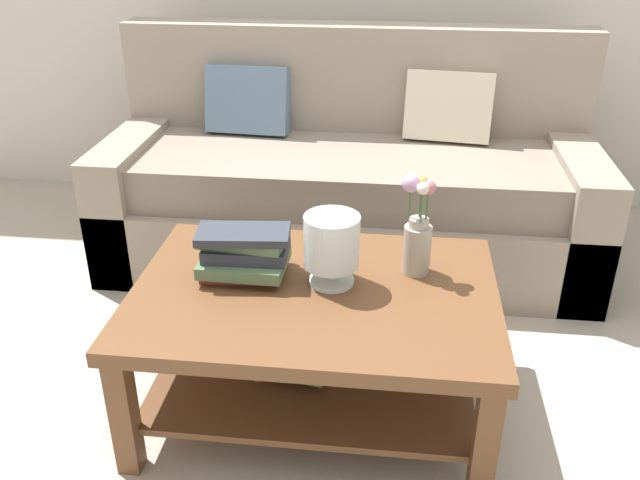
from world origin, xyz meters
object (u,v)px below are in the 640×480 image
book_stack_main (244,252)px  flower_pitcher (417,234)px  coffee_table (313,323)px  couch (349,184)px  glass_hurricane_vase (332,244)px

book_stack_main → flower_pitcher: flower_pitcher is taller
coffee_table → book_stack_main: (-0.24, 0.07, 0.22)m
couch → flower_pitcher: (0.30, -1.02, 0.25)m
coffee_table → couch: bearing=88.7°
couch → book_stack_main: (-0.26, -1.10, 0.19)m
book_stack_main → couch: bearing=76.6°
flower_pitcher → couch: bearing=106.4°
coffee_table → book_stack_main: bearing=164.3°
coffee_table → glass_hurricane_vase: size_ratio=4.94×
glass_hurricane_vase → flower_pitcher: 0.29m
book_stack_main → glass_hurricane_vase: 0.30m
coffee_table → book_stack_main: 0.33m
coffee_table → glass_hurricane_vase: (0.05, 0.04, 0.28)m
book_stack_main → glass_hurricane_vase: glass_hurricane_vase is taller
couch → flower_pitcher: 1.09m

